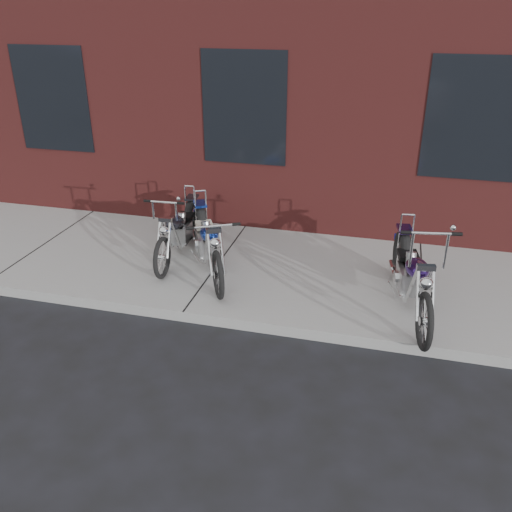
# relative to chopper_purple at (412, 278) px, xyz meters

# --- Properties ---
(ground) EXTENTS (120.00, 120.00, 0.00)m
(ground) POSITION_rel_chopper_purple_xyz_m (-2.80, -0.85, -0.58)
(ground) COLOR #222228
(ground) RESTS_ON ground
(sidewalk) EXTENTS (22.00, 3.00, 0.15)m
(sidewalk) POSITION_rel_chopper_purple_xyz_m (-2.80, 0.65, -0.50)
(sidewalk) COLOR #A4A4A4
(sidewalk) RESTS_ON ground
(chopper_purple) EXTENTS (0.66, 2.36, 1.33)m
(chopper_purple) POSITION_rel_chopper_purple_xyz_m (0.00, 0.00, 0.00)
(chopper_purple) COLOR black
(chopper_purple) RESTS_ON sidewalk
(chopper_blue) EXTENTS (1.17, 2.10, 1.00)m
(chopper_blue) POSITION_rel_chopper_purple_xyz_m (-2.88, 0.41, -0.01)
(chopper_blue) COLOR black
(chopper_blue) RESTS_ON sidewalk
(chopper_third) EXTENTS (0.52, 2.13, 1.08)m
(chopper_third) POSITION_rel_chopper_purple_xyz_m (-3.48, 0.79, -0.05)
(chopper_third) COLOR black
(chopper_third) RESTS_ON sidewalk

